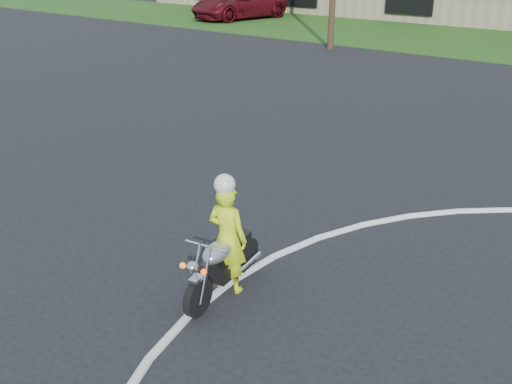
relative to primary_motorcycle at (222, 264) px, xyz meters
The scene contains 3 objects.
primary_motorcycle is the anchor object (origin of this frame).
rider_primary_grp 0.40m from the primary_motorcycle, 93.33° to the left, with size 0.62×0.45×1.73m.
pickup_grp 31.38m from the primary_motorcycle, 128.57° to the left, with size 4.19×6.81×1.76m.
Camera 1 is at (-1.53, -2.29, 4.41)m, focal length 40.00 mm.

